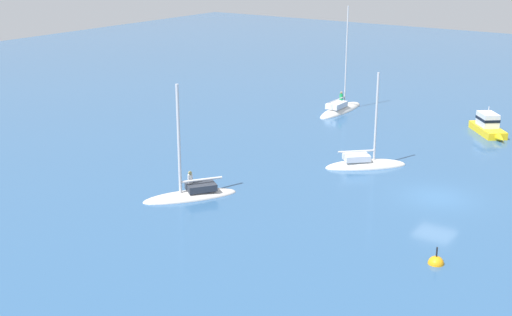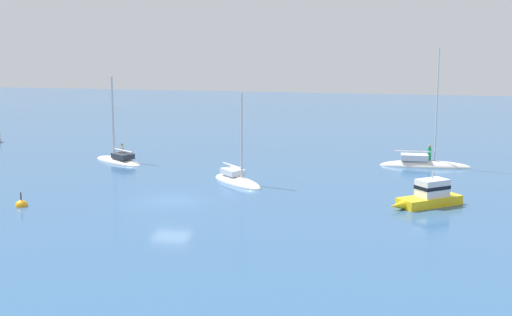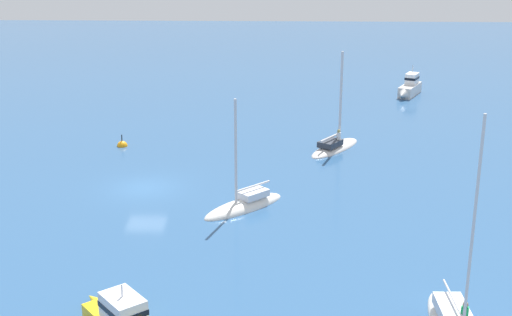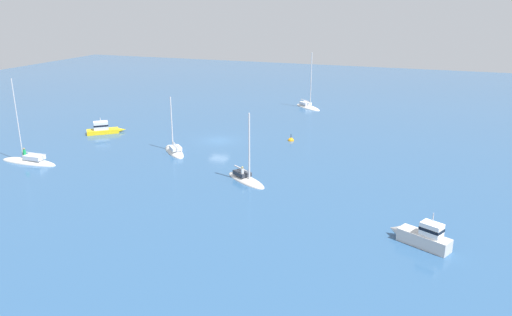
% 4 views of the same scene
% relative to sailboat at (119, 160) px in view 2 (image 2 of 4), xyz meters
% --- Properties ---
extents(ground_plane, '(165.65, 165.65, 0.00)m').
position_rel_sailboat_xyz_m(ground_plane, '(-8.87, 12.93, -0.18)').
color(ground_plane, '#2D5684').
extents(sailboat, '(6.02, 4.92, 7.75)m').
position_rel_sailboat_xyz_m(sailboat, '(0.00, 0.00, 0.00)').
color(sailboat, silver).
rests_on(sailboat, ground).
extents(ketch, '(5.37, 5.48, 7.35)m').
position_rel_sailboat_xyz_m(ketch, '(-11.93, 6.31, -0.07)').
color(ketch, silver).
rests_on(ketch, ground).
extents(launch, '(4.84, 4.28, 2.28)m').
position_rel_sailboat_xyz_m(launch, '(-25.81, 10.83, 0.50)').
color(launch, yellow).
rests_on(launch, ground).
extents(yacht_1, '(7.50, 1.89, 10.29)m').
position_rel_sailboat_xyz_m(yacht_1, '(-25.78, -3.14, -0.06)').
color(yacht_1, silver).
rests_on(yacht_1, ground).
extents(channel_buoy, '(0.81, 0.81, 1.32)m').
position_rel_sailboat_xyz_m(channel_buoy, '(0.21, 16.29, -0.18)').
color(channel_buoy, orange).
rests_on(channel_buoy, ground).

